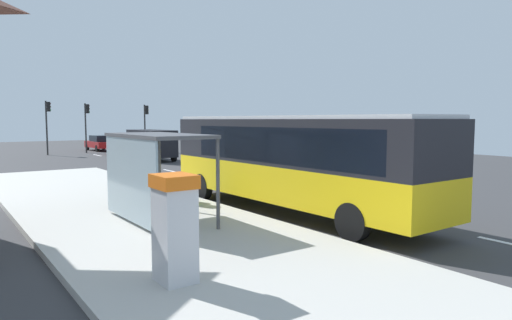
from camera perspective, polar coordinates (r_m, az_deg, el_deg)
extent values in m
cube|color=#38383A|center=(27.75, -10.98, -1.46)|extent=(56.00, 92.00, 0.04)
cube|color=beige|center=(14.35, -14.48, -7.15)|extent=(6.20, 30.00, 0.18)
cube|color=silver|center=(15.71, 13.33, -6.38)|extent=(0.16, 2.20, 0.01)
cube|color=silver|center=(19.31, 2.10, -4.11)|extent=(0.16, 2.20, 0.01)
cube|color=silver|center=(23.44, -5.35, -2.51)|extent=(0.16, 2.20, 0.01)
cube|color=silver|center=(27.85, -10.51, -1.37)|extent=(0.16, 2.20, 0.01)
cube|color=silver|center=(32.44, -14.23, -0.54)|extent=(0.16, 2.20, 0.01)
cube|color=silver|center=(37.13, -17.01, 0.08)|extent=(0.16, 2.20, 0.01)
cube|color=silver|center=(41.89, -19.17, 0.57)|extent=(0.16, 2.20, 0.01)
cube|color=yellow|center=(15.22, 4.39, -2.54)|extent=(2.69, 11.04, 1.15)
cube|color=black|center=(15.10, 4.43, 2.35)|extent=(2.69, 11.04, 1.45)
cube|color=silver|center=(15.09, 4.45, 5.29)|extent=(2.56, 10.82, 0.12)
cube|color=black|center=(19.56, -6.07, 2.74)|extent=(2.30, 0.16, 1.22)
cube|color=black|center=(13.95, 2.00, 1.84)|extent=(0.23, 8.58, 1.10)
cylinder|color=black|center=(17.82, -6.64, -3.31)|extent=(0.30, 1.00, 1.00)
cylinder|color=black|center=(19.03, -0.71, -2.75)|extent=(0.30, 1.00, 1.00)
cylinder|color=black|center=(11.93, 11.94, -7.56)|extent=(0.30, 1.00, 1.00)
cylinder|color=black|center=(13.67, 18.29, -6.10)|extent=(0.30, 1.00, 1.00)
cube|color=black|center=(35.58, -12.92, 2.09)|extent=(2.00, 5.20, 1.96)
cube|color=black|center=(35.56, -12.93, 2.63)|extent=(2.04, 3.12, 0.44)
cylinder|color=black|center=(34.18, -10.22, 0.37)|extent=(0.22, 0.68, 0.68)
cylinder|color=black|center=(33.45, -13.01, 0.23)|extent=(0.22, 0.68, 0.68)
cylinder|color=black|center=(37.83, -12.79, 0.77)|extent=(0.22, 0.68, 0.68)
cylinder|color=black|center=(37.18, -15.35, 0.65)|extent=(0.22, 0.68, 0.68)
cube|color=#A51919|center=(41.85, -16.25, 1.48)|extent=(2.05, 4.50, 0.60)
cube|color=black|center=(42.01, -16.35, 2.31)|extent=(1.72, 2.46, 0.60)
cylinder|color=black|center=(40.67, -14.55, 1.00)|extent=(0.24, 0.65, 0.64)
cylinder|color=black|center=(40.21, -16.78, 0.90)|extent=(0.24, 0.65, 0.64)
cylinder|color=black|center=(43.53, -15.75, 1.23)|extent=(0.24, 0.65, 0.64)
cylinder|color=black|center=(43.10, -17.84, 1.14)|extent=(0.24, 0.65, 0.64)
cube|color=#A51919|center=(48.13, -18.84, 1.86)|extent=(1.95, 4.46, 0.60)
cube|color=black|center=(47.92, -18.78, 2.56)|extent=(1.66, 2.43, 0.60)
cylinder|color=black|center=(49.33, -20.28, 1.53)|extent=(0.22, 0.65, 0.64)
cylinder|color=black|center=(49.83, -18.48, 1.62)|extent=(0.22, 0.65, 0.64)
cylinder|color=black|center=(46.47, -19.19, 1.37)|extent=(0.22, 0.65, 0.64)
cylinder|color=black|center=(47.01, -17.30, 1.46)|extent=(0.22, 0.65, 0.64)
cube|color=silver|center=(8.38, -10.08, -9.20)|extent=(0.60, 0.70, 1.70)
cube|color=orange|center=(8.20, -10.18, -2.62)|extent=(0.66, 0.76, 0.24)
cube|color=black|center=(8.45, -8.19, -7.16)|extent=(0.03, 0.36, 0.44)
cylinder|color=green|center=(15.94, -8.27, -3.76)|extent=(0.52, 0.52, 0.95)
cylinder|color=blue|center=(16.56, -9.38, -3.44)|extent=(0.52, 0.52, 0.95)
cylinder|color=#2D2D2D|center=(45.32, -13.68, 3.87)|extent=(0.14, 0.14, 4.51)
cube|color=black|center=(45.41, -13.47, 6.09)|extent=(0.24, 0.28, 0.84)
sphere|color=#360606|center=(45.46, -13.34, 6.44)|extent=(0.16, 0.16, 0.16)
sphere|color=#F2B20C|center=(45.45, -13.33, 6.09)|extent=(0.16, 0.16, 0.16)
sphere|color=black|center=(45.45, -13.32, 5.74)|extent=(0.16, 0.16, 0.16)
cylinder|color=#2D2D2D|center=(43.68, -24.64, 3.64)|extent=(0.14, 0.14, 4.70)
cube|color=black|center=(43.73, -24.45, 6.07)|extent=(0.24, 0.28, 0.84)
sphere|color=#360606|center=(43.76, -24.30, 6.44)|extent=(0.16, 0.16, 0.16)
sphere|color=#3C2C03|center=(43.75, -24.29, 6.08)|extent=(0.16, 0.16, 0.16)
sphere|color=green|center=(43.74, -24.28, 5.71)|extent=(0.16, 0.16, 0.16)
cylinder|color=#2D2D2D|center=(45.24, -20.46, 3.74)|extent=(0.14, 0.14, 4.58)
cube|color=black|center=(45.30, -20.26, 6.01)|extent=(0.24, 0.28, 0.84)
sphere|color=#360606|center=(45.34, -20.13, 6.37)|extent=(0.16, 0.16, 0.16)
sphere|color=#3C2C03|center=(45.33, -20.12, 6.02)|extent=(0.16, 0.16, 0.16)
sphere|color=green|center=(45.33, -20.11, 5.66)|extent=(0.16, 0.16, 0.16)
cube|color=#4C4C51|center=(13.33, -12.14, 2.99)|extent=(1.80, 4.00, 0.10)
cube|color=#8CA5B2|center=(13.11, -15.46, -2.37)|extent=(0.06, 3.80, 2.30)
cylinder|color=#4C4C51|center=(12.12, -4.77, -2.94)|extent=(0.10, 0.10, 2.44)
cylinder|color=#4C4C51|center=(15.49, -11.94, -1.29)|extent=(0.10, 0.10, 2.44)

